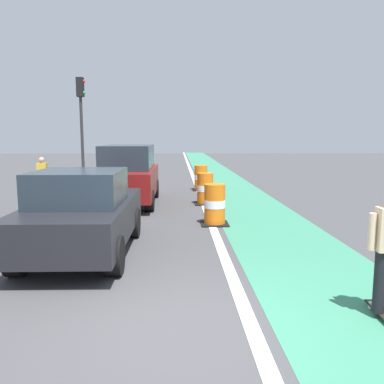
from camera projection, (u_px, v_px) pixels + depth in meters
ground_plane at (179, 327)px, 4.86m from camera, size 100.00×100.00×0.00m
bike_lane_strip at (234, 191)px, 16.82m from camera, size 2.50×80.00×0.01m
lane_divider_stripe at (199, 191)px, 16.76m from camera, size 0.20×80.00×0.01m
parked_sedan_nearest at (83, 213)px, 7.74m from camera, size 1.96×4.13×1.70m
parked_suv_second at (128, 174)px, 13.57m from camera, size 1.93×4.60×2.04m
traffic_barrel_front at (215, 205)px, 10.42m from camera, size 0.73×0.73×1.09m
traffic_barrel_mid at (205, 189)px, 13.56m from camera, size 0.73×0.73×1.09m
traffic_barrel_back at (201, 178)px, 17.08m from camera, size 0.73×0.73×1.09m
traffic_light_corner at (81, 112)px, 18.68m from camera, size 0.41×0.32×5.10m
pedestrian_crossing at (43, 178)px, 13.98m from camera, size 0.34×0.20×1.61m
pedestrian_waiting at (113, 161)px, 23.28m from camera, size 0.34×0.20×1.61m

